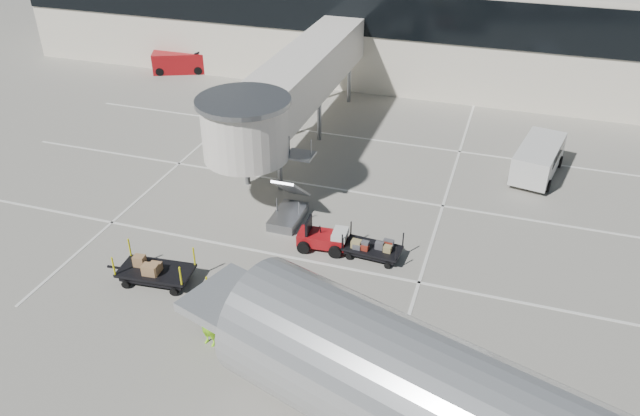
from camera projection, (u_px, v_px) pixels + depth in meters
The scene contains 11 objects.
ground at pixel (278, 283), 27.89m from camera, with size 140.00×140.00×0.00m, color gray.
lane_markings at pixel (327, 184), 35.64m from camera, with size 40.00×30.00×0.02m.
terminal at pixel (409, 22), 50.16m from camera, with size 64.00×12.11×15.20m.
jet_bridge at pixel (289, 89), 36.69m from camera, with size 5.70×20.40×6.03m.
baggage_tug at pixel (324, 238), 29.94m from camera, with size 2.44×1.66×1.54m.
suitcase_cart at pixel (371, 248), 29.40m from camera, with size 3.38×1.53×1.31m.
box_cart_near at pixel (241, 310), 25.33m from camera, with size 4.26×2.46×1.63m.
box_cart_far at pixel (154, 270), 27.74m from camera, with size 4.09×1.93×1.58m.
ground_worker at pixel (208, 325), 24.11m from camera, with size 0.69×0.45×1.90m, color #91F71A.
minivan at pixel (539, 156), 36.14m from camera, with size 2.99×5.38×1.93m.
belt_loader at pixel (180, 62), 51.82m from camera, with size 4.84×3.33×2.19m.
Camera 1 is at (8.69, -20.40, 17.35)m, focal length 35.00 mm.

